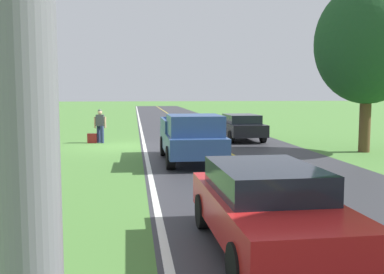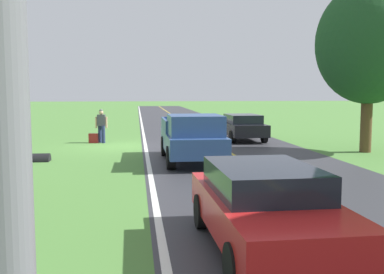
% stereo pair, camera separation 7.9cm
% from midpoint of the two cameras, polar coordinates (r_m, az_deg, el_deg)
% --- Properties ---
extents(ground_plane, '(200.00, 200.00, 0.00)m').
position_cam_midpoint_polar(ground_plane, '(21.91, -9.24, -1.18)').
color(ground_plane, '#4C7F38').
extents(road_surface, '(7.55, 120.00, 0.00)m').
position_cam_midpoint_polar(road_surface, '(22.27, 3.09, -0.99)').
color(road_surface, '#333338').
rests_on(road_surface, ground).
extents(lane_edge_line, '(0.16, 117.60, 0.00)m').
position_cam_midpoint_polar(lane_edge_line, '(21.90, -6.21, -1.13)').
color(lane_edge_line, silver).
rests_on(lane_edge_line, ground).
extents(lane_centre_line, '(0.14, 117.60, 0.00)m').
position_cam_midpoint_polar(lane_centre_line, '(22.27, 3.09, -0.99)').
color(lane_centre_line, gold).
rests_on(lane_centre_line, ground).
extents(hitchhiker_walking, '(0.62, 0.53, 1.75)m').
position_cam_midpoint_polar(hitchhiker_walking, '(23.51, -11.73, 1.65)').
color(hitchhiker_walking, navy).
rests_on(hitchhiker_walking, ground).
extents(suitcase_carried, '(0.47, 0.24, 0.49)m').
position_cam_midpoint_polar(suitcase_carried, '(23.56, -12.74, -0.16)').
color(suitcase_carried, maroon).
rests_on(suitcase_carried, ground).
extents(pickup_truck_passing, '(2.11, 5.40, 1.82)m').
position_cam_midpoint_polar(pickup_truck_passing, '(16.66, -0.21, 0.05)').
color(pickup_truck_passing, '#2D4C84').
rests_on(pickup_truck_passing, ground).
extents(tree_far_side_near, '(4.53, 4.53, 7.32)m').
position_cam_midpoint_polar(tree_far_side_near, '(20.95, 21.45, 11.04)').
color(tree_far_side_near, brown).
rests_on(tree_far_side_near, ground).
extents(sedan_ahead_same_lane, '(1.98, 4.43, 1.41)m').
position_cam_midpoint_polar(sedan_ahead_same_lane, '(7.60, 9.28, -8.64)').
color(sedan_ahead_same_lane, red).
rests_on(sedan_ahead_same_lane, ground).
extents(sedan_near_oncoming, '(1.99, 4.43, 1.41)m').
position_cam_midpoint_polar(sedan_near_oncoming, '(24.44, 6.14, 1.36)').
color(sedan_near_oncoming, black).
rests_on(sedan_near_oncoming, ground).
extents(utility_pole_roadside, '(0.28, 0.28, 7.37)m').
position_cam_midpoint_polar(utility_pole_roadside, '(12.67, -23.20, 10.07)').
color(utility_pole_roadside, brown).
rests_on(utility_pole_roadside, ground).
extents(drainage_culvert, '(0.80, 0.60, 0.60)m').
position_cam_midpoint_polar(drainage_culvert, '(17.97, -19.16, -2.96)').
color(drainage_culvert, black).
rests_on(drainage_culvert, ground).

